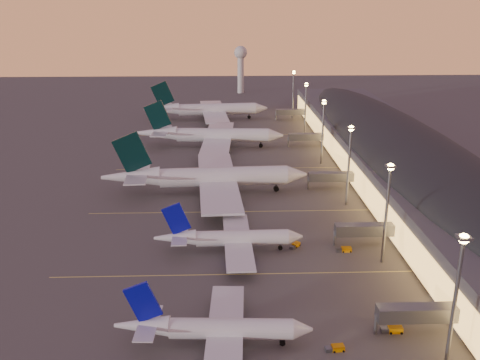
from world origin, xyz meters
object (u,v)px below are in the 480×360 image
airliner_wide_near (206,177)px  radar_tower (241,61)px  airliner_narrow_north (229,238)px  airliner_wide_mid (210,135)px  airliner_wide_far (207,110)px  baggage_tug_a (335,348)px  baggage_tug_b (392,329)px  airliner_narrow_south (214,329)px  baggage_tug_c (344,250)px  baggage_tug_d (295,245)px

airliner_wide_near → radar_tower: radar_tower is taller
airliner_narrow_north → radar_tower: radar_tower is taller
airliner_narrow_north → airliner_wide_near: size_ratio=0.56×
airliner_wide_mid → airliner_wide_far: bearing=96.2°
baggage_tug_a → baggage_tug_b: baggage_tug_b is taller
airliner_narrow_north → airliner_wide_mid: (-6.96, 104.84, 1.83)m
radar_tower → airliner_wide_near: bearing=-95.3°
airliner_narrow_south → baggage_tug_c: 51.38m
radar_tower → airliner_wide_mid: bearing=-97.4°
baggage_tug_a → airliner_wide_near: bearing=101.3°
baggage_tug_a → baggage_tug_c: (10.89, 41.33, 0.04)m
radar_tower → baggage_tug_b: size_ratio=7.56×
radar_tower → baggage_tug_b: radar_tower is taller
airliner_wide_near → airliner_wide_far: (-2.63, 118.42, -0.13)m
baggage_tug_a → baggage_tug_c: bearing=69.8°
airliner_wide_near → airliner_wide_mid: size_ratio=1.05×
baggage_tug_b → baggage_tug_d: size_ratio=1.21×
airliner_narrow_north → airliner_wide_far: bearing=92.3°
airliner_narrow_south → airliner_wide_mid: 144.92m
airliner_wide_near → baggage_tug_b: size_ratio=16.11×
airliner_wide_far → airliner_wide_mid: bearing=-91.9°
airliner_wide_near → baggage_tug_c: (37.18, -45.71, -5.17)m
airliner_narrow_south → radar_tower: bearing=89.8°
airliner_wide_far → baggage_tug_b: airliner_wide_far is taller
baggage_tug_c → baggage_tug_a: bearing=-104.6°
airliner_wide_far → radar_tower: 93.60m
airliner_wide_near → baggage_tug_d: airliner_wide_near is taller
airliner_narrow_south → baggage_tug_c: airliner_narrow_south is taller
baggage_tug_b → baggage_tug_d: baggage_tug_b is taller
airliner_narrow_north → airliner_wide_far: airliner_wide_far is taller
radar_tower → baggage_tug_b: (19.57, -289.51, -21.30)m
baggage_tug_a → baggage_tug_c: baggage_tug_c is taller
airliner_narrow_south → baggage_tug_a: bearing=-3.7°
airliner_wide_far → baggage_tug_c: (39.81, -164.12, -5.04)m
airliner_wide_near → baggage_tug_a: size_ratio=18.71×
radar_tower → baggage_tug_c: (17.98, -253.67, -21.34)m
airliner_wide_near → baggage_tug_c: 59.14m
airliner_wide_near → baggage_tug_a: (26.29, -87.03, -5.22)m
airliner_wide_mid → radar_tower: (19.07, 147.51, 16.46)m
airliner_narrow_south → baggage_tug_a: (22.76, -2.61, -2.99)m
airliner_narrow_south → airliner_wide_mid: bearing=94.2°
airliner_wide_mid → airliner_wide_near: bearing=-86.7°
airliner_narrow_north → radar_tower: bearing=86.1°
airliner_wide_mid → baggage_tug_d: airliner_wide_mid is taller
baggage_tug_c → baggage_tug_d: baggage_tug_c is taller
airliner_narrow_north → baggage_tug_b: airliner_narrow_north is taller
airliner_wide_far → baggage_tug_c: airliner_wide_far is taller
baggage_tug_b → baggage_tug_c: baggage_tug_b is taller
baggage_tug_a → baggage_tug_d: 44.40m
baggage_tug_d → baggage_tug_a: bearing=-138.9°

